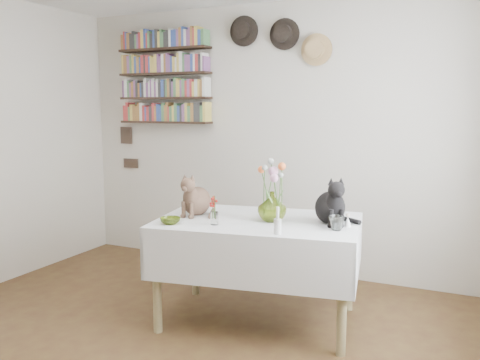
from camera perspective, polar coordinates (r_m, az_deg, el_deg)
The scene contains 14 objects.
room at distance 2.85m, azimuth -13.62°, elevation 1.83°, with size 4.08×4.58×2.58m.
dining_table at distance 3.68m, azimuth 2.09°, elevation -7.29°, with size 1.54×1.13×0.76m.
tabby_cat at distance 3.78m, azimuth -4.88°, elevation -1.50°, with size 0.21×0.27×0.32m, color brown, non-canonical shape.
black_cat at distance 3.56m, azimuth 10.11°, elevation -2.09°, with size 0.23×0.29×0.34m, color black, non-canonical shape.
flower_vase at distance 3.57m, azimuth 3.63°, elevation -2.99°, with size 0.20×0.20×0.21m, color #A2BB3C.
green_bowl at distance 3.53m, azimuth -7.84°, elevation -4.55°, with size 0.14×0.14×0.04m, color #A2BB3C.
drinking_glass at distance 3.38m, azimuth 10.79°, elevation -4.77°, with size 0.10×0.10×0.10m, color white.
candlestick at distance 3.22m, azimuth 4.24°, elevation -5.07°, with size 0.05×0.05×0.18m.
berry_jar at distance 3.47m, azimuth -2.91°, elevation -3.42°, with size 0.06×0.06×0.22m.
porcelain_figurine at distance 3.49m, azimuth 12.01°, elevation -4.49°, with size 0.05×0.05×0.09m.
flower_bouquet at distance 3.54m, azimuth 3.73°, elevation 0.76°, with size 0.17×0.13×0.39m.
bookshelf_unit at distance 5.23m, azimuth -8.46°, elevation 11.29°, with size 1.00×0.16×0.91m.
wall_hats at distance 4.74m, azimuth 4.52°, elevation 15.63°, with size 0.98×0.09×0.48m.
wall_art_plaques at distance 5.61m, azimuth -12.44°, elevation 3.64°, with size 0.21×0.02×0.44m.
Camera 1 is at (1.77, -2.21, 1.56)m, focal length 38.00 mm.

